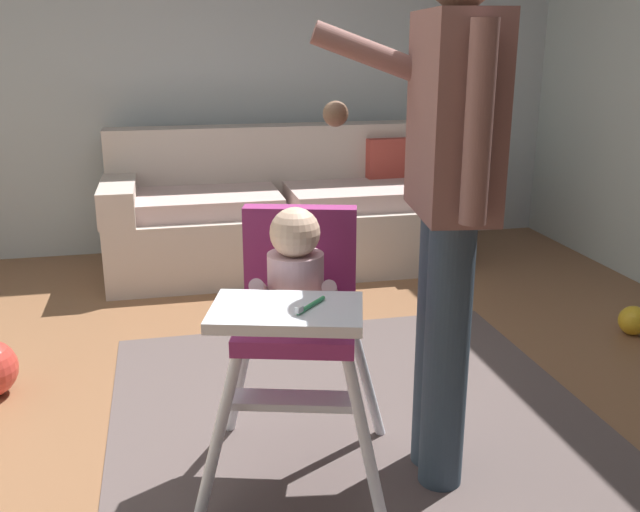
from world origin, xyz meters
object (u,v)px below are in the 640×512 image
(couch, at_px, (282,214))
(toy_ball_second, at_px, (634,320))
(adult_standing, at_px, (448,198))
(high_chair, at_px, (296,298))

(couch, height_order, toy_ball_second, couch)
(couch, height_order, adult_standing, adult_standing)
(couch, xyz_separation_m, toy_ball_second, (1.48, -1.52, -0.26))
(couch, height_order, high_chair, high_chair)
(couch, bearing_deg, adult_standing, 2.46)
(adult_standing, relative_size, toy_ball_second, 11.43)
(adult_standing, xyz_separation_m, toy_ball_second, (1.38, 0.87, -0.86))
(adult_standing, bearing_deg, couch, -79.31)
(couch, xyz_separation_m, high_chair, (-0.35, -2.32, 0.30))
(adult_standing, bearing_deg, high_chair, 0.06)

